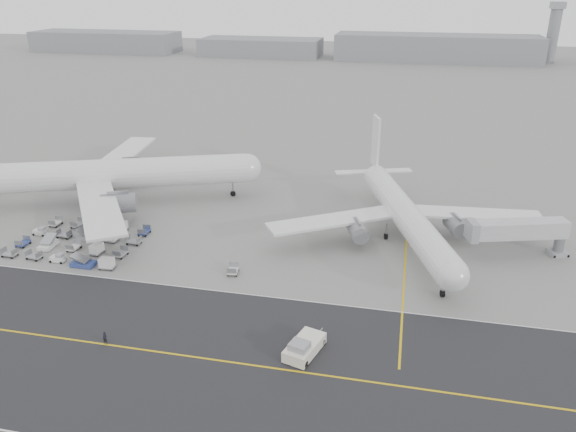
% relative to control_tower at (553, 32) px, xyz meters
% --- Properties ---
extents(ground, '(700.00, 700.00, 0.00)m').
position_rel_control_tower_xyz_m(ground, '(-100.00, -265.00, -16.25)').
color(ground, gray).
rests_on(ground, ground).
extents(taxiway, '(220.00, 59.00, 0.03)m').
position_rel_control_tower_xyz_m(taxiway, '(-94.98, -282.98, -16.24)').
color(taxiway, '#28282A').
rests_on(taxiway, ground).
extents(horizon_buildings, '(520.00, 28.00, 28.00)m').
position_rel_control_tower_xyz_m(horizon_buildings, '(-70.00, -5.00, -16.25)').
color(horizon_buildings, gray).
rests_on(horizon_buildings, ground).
extents(control_tower, '(7.00, 7.00, 31.25)m').
position_rel_control_tower_xyz_m(control_tower, '(0.00, 0.00, 0.00)').
color(control_tower, gray).
rests_on(control_tower, ground).
extents(airliner_a, '(59.75, 58.69, 21.57)m').
position_rel_control_tower_xyz_m(airliner_a, '(-130.24, -237.53, -10.05)').
color(airliner_a, silver).
rests_on(airliner_a, ground).
extents(airliner_b, '(47.39, 48.29, 17.29)m').
position_rel_control_tower_xyz_m(airliner_b, '(-70.81, -242.76, -11.26)').
color(airliner_b, silver).
rests_on(airliner_b, ground).
extents(pushback_tug, '(4.77, 8.59, 2.43)m').
position_rel_control_tower_xyz_m(pushback_tug, '(-81.79, -279.42, -15.26)').
color(pushback_tug, white).
rests_on(pushback_tug, ground).
extents(jet_bridge, '(17.73, 8.22, 6.66)m').
position_rel_control_tower_xyz_m(jet_bridge, '(-51.99, -245.61, -11.61)').
color(jet_bridge, gray).
rests_on(jet_bridge, ground).
extents(gse_cluster, '(26.99, 21.80, 1.93)m').
position_rel_control_tower_xyz_m(gse_cluster, '(-126.11, -257.47, -16.25)').
color(gse_cluster, '#95969B').
rests_on(gse_cluster, ground).
extents(stray_dolly, '(1.87, 2.68, 1.53)m').
position_rel_control_tower_xyz_m(stray_dolly, '(-96.68, -261.57, -16.25)').
color(stray_dolly, silver).
rests_on(stray_dolly, ground).
extents(ground_crew_a, '(0.75, 0.58, 1.85)m').
position_rel_control_tower_xyz_m(ground_crew_a, '(-107.06, -282.89, -15.33)').
color(ground_crew_a, black).
rests_on(ground_crew_a, ground).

